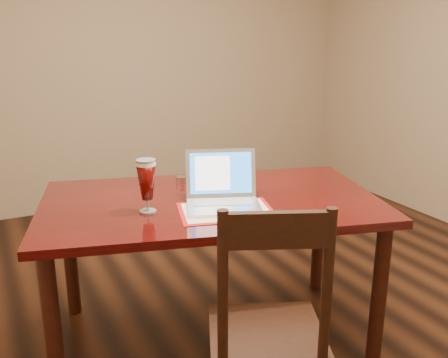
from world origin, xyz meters
name	(u,v)px	position (x,y,z in m)	size (l,w,h in m)	color
ground	(271,319)	(0.00, 0.00, 0.00)	(5.00, 5.00, 0.00)	black
room_shell	(280,10)	(0.00, 0.00, 1.76)	(4.51, 5.01, 2.71)	tan
dining_table	(210,216)	(-0.39, 0.02, 0.73)	(1.94, 1.40, 1.08)	#490A09
dining_chair	(268,333)	(-0.50, -0.76, 0.51)	(0.60, 0.59, 1.09)	black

